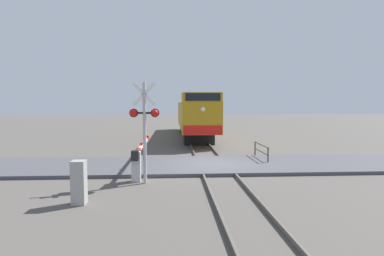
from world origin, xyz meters
name	(u,v)px	position (x,y,z in m)	size (l,w,h in m)	color
ground_plane	(213,166)	(0.00, 0.00, 0.00)	(160.00, 160.00, 0.00)	#514C47
rail_track_left	(199,165)	(-0.72, 0.00, 0.07)	(0.08, 80.00, 0.15)	#59544C
rail_track_right	(227,165)	(0.72, 0.00, 0.07)	(0.08, 80.00, 0.15)	#59544C
road_surface	(213,165)	(0.00, 0.00, 0.08)	(36.00, 4.69, 0.16)	#47474C
locomotive	(194,116)	(0.00, 14.56, 2.07)	(2.81, 18.86, 4.00)	black
crossing_signal	(144,121)	(-3.16, -3.24, 2.53)	(1.18, 0.33, 4.07)	#ADADB2
crossing_gate	(139,157)	(-3.56, -1.87, 0.86)	(0.36, 6.98, 1.35)	silver
utility_cabinet	(79,182)	(-5.03, -5.74, 0.70)	(0.42, 0.43, 1.40)	#999993
guard_railing	(261,150)	(2.91, 1.44, 0.62)	(0.08, 2.66, 0.95)	#4C4742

